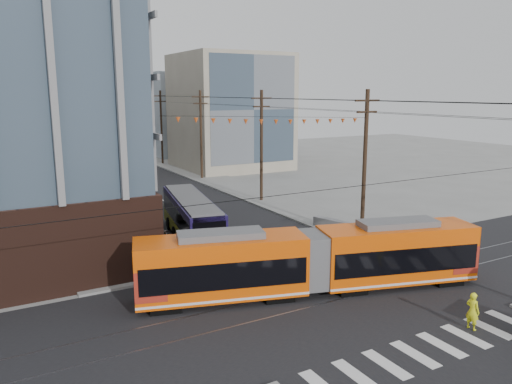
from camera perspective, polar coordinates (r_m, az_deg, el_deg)
ground at (r=25.33m, az=13.89°, el=-14.23°), size 160.00×160.00×0.00m
bg_bldg_ne_near at (r=71.97m, az=-3.01°, el=9.14°), size 14.00×14.00×16.00m
bg_bldg_ne_far at (r=91.07m, az=-7.54°, el=8.90°), size 16.00×16.00×14.00m
utility_pole_far at (r=76.62m, az=-10.76°, el=7.22°), size 0.30×0.30×11.00m
streetcar at (r=27.47m, az=6.45°, el=-7.80°), size 18.83×7.81×3.63m
city_bus at (r=37.24m, az=-7.35°, el=-2.97°), size 4.64×11.81×3.27m
parked_car_silver at (r=33.08m, az=-10.28°, el=-6.48°), size 2.10×4.79×1.53m
parked_car_white at (r=36.06m, az=-11.60°, el=-5.16°), size 3.23×5.10×1.38m
parked_car_grey at (r=43.05m, az=-14.10°, el=-2.57°), size 3.10×5.21×1.36m
pedestrian at (r=25.62m, az=23.51°, el=-12.36°), size 0.49×0.69×1.80m
jersey_barrier at (r=40.02m, az=9.26°, el=-3.81°), size 2.18×4.34×0.85m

